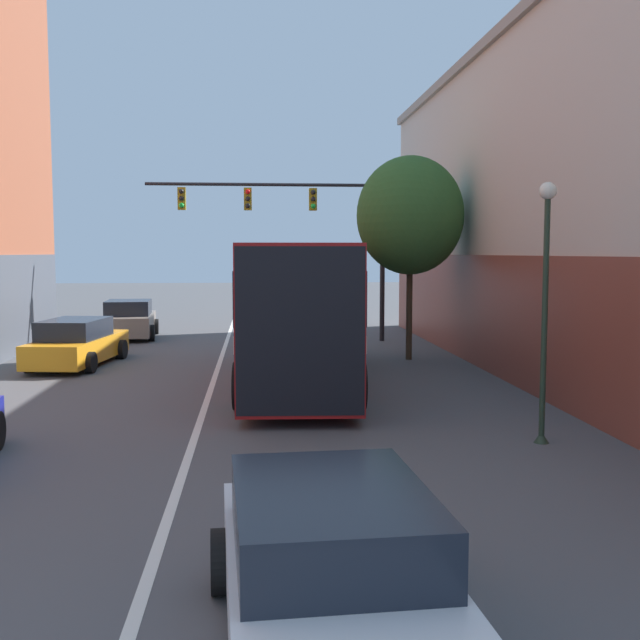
% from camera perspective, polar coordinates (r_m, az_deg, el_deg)
% --- Properties ---
extents(lane_center_line, '(0.14, 41.65, 0.01)m').
position_cam_1_polar(lane_center_line, '(16.87, -8.60, -6.07)').
color(lane_center_line, silver).
rests_on(lane_center_line, ground_plane).
extents(building_right_storefront, '(7.51, 28.70, 9.17)m').
position_cam_1_polar(building_right_storefront, '(21.38, 23.20, 8.58)').
color(building_right_storefront, beige).
rests_on(building_right_storefront, ground_plane).
extents(bus, '(3.13, 10.36, 3.45)m').
position_cam_1_polar(bus, '(18.64, -1.65, 1.05)').
color(bus, maroon).
rests_on(bus, ground_plane).
extents(hatchback_foreground, '(2.17, 4.43, 1.35)m').
position_cam_1_polar(hatchback_foreground, '(6.37, 1.11, -19.19)').
color(hatchback_foreground, silver).
rests_on(hatchback_foreground, ground_plane).
extents(parked_car_left_near, '(2.33, 4.66, 1.37)m').
position_cam_1_polar(parked_car_left_near, '(22.77, -18.01, -1.71)').
color(parked_car_left_near, orange).
rests_on(parked_car_left_near, ground_plane).
extents(parked_car_left_far, '(2.25, 4.07, 1.46)m').
position_cam_1_polar(parked_car_left_far, '(29.57, -14.34, -0.01)').
color(parked_car_left_far, slate).
rests_on(parked_car_left_far, ground_plane).
extents(traffic_signal_gantry, '(8.65, 0.36, 6.01)m').
position_cam_1_polar(traffic_signal_gantry, '(27.40, -1.39, 7.76)').
color(traffic_signal_gantry, black).
rests_on(traffic_signal_gantry, ground_plane).
extents(street_lamp, '(0.30, 0.30, 4.45)m').
position_cam_1_polar(street_lamp, '(13.24, 16.77, 1.47)').
color(street_lamp, '#233323').
rests_on(street_lamp, ground_plane).
extents(street_tree_near, '(3.25, 2.92, 6.18)m').
position_cam_1_polar(street_tree_near, '(22.95, 6.89, 7.90)').
color(street_tree_near, '#3D2D1E').
rests_on(street_tree_near, ground_plane).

